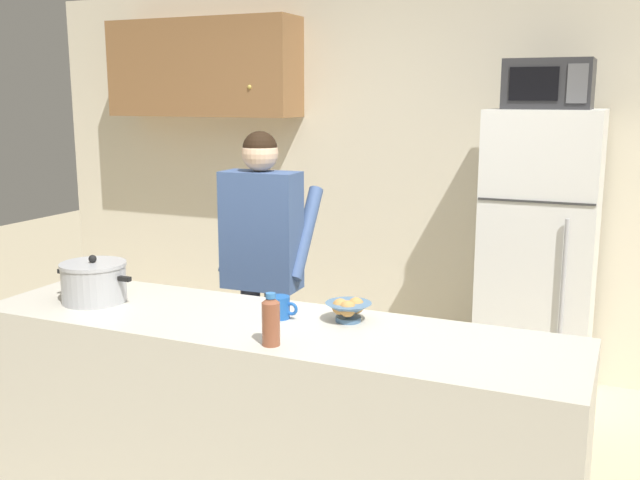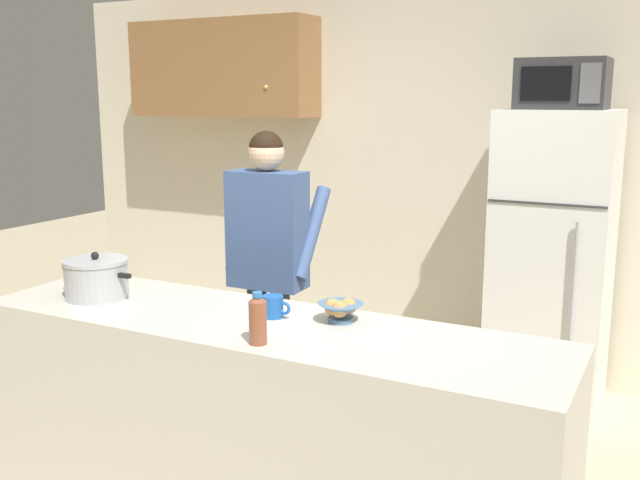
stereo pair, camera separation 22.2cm
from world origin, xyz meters
The scene contains 9 objects.
back_wall_unit centered at (-0.25, 2.26, 1.42)m, with size 6.00×0.48×2.60m.
kitchen_island centered at (0.00, 0.00, 0.46)m, with size 2.57×0.68×0.92m, color beige.
refrigerator centered at (0.86, 1.85, 0.89)m, with size 0.64×0.68×1.77m.
microwave centered at (0.86, 1.83, 1.91)m, with size 0.48×0.37×0.28m.
person_near_pot centered at (-0.48, 0.86, 1.04)m, with size 0.51×0.42×1.66m.
cooking_pot centered at (-0.87, -0.04, 1.01)m, with size 0.41×0.30×0.22m.
coffee_mug centered at (0.02, 0.08, 0.97)m, with size 0.13×0.09×0.10m.
bread_bowl centered at (0.30, 0.15, 0.97)m, with size 0.19×0.19×0.10m.
bottle_near_edge centered at (0.14, -0.24, 1.02)m, with size 0.07×0.07×0.20m.
Camera 2 is at (1.56, -2.45, 1.85)m, focal length 40.60 mm.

